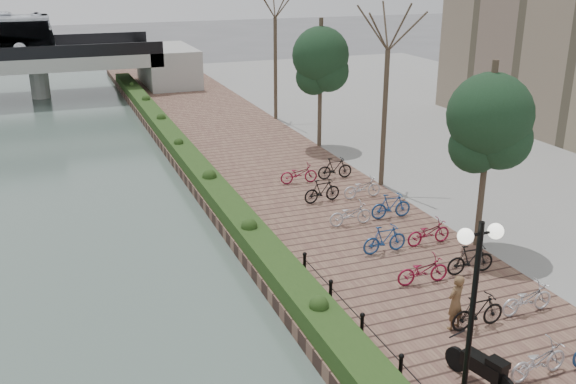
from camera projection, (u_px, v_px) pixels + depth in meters
promenade at (286, 190)px, 29.02m from camera, size 8.00×75.00×0.50m
inland_pavement at (565, 154)px, 34.39m from camera, size 24.00×75.00×0.50m
hedge at (199, 171)px, 29.89m from camera, size 1.10×56.00×0.60m
lamppost at (475, 283)px, 12.75m from camera, size 1.02×0.32×4.75m
motorcycle at (480, 365)px, 15.05m from camera, size 0.93×1.76×1.05m
pedestrian at (455, 302)px, 17.31m from camera, size 0.67×0.55×1.59m
bicycle_parking at (405, 235)px, 22.40m from camera, size 2.40×17.32×1.00m
street_trees at (426, 133)px, 24.97m from camera, size 3.20×37.12×6.80m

